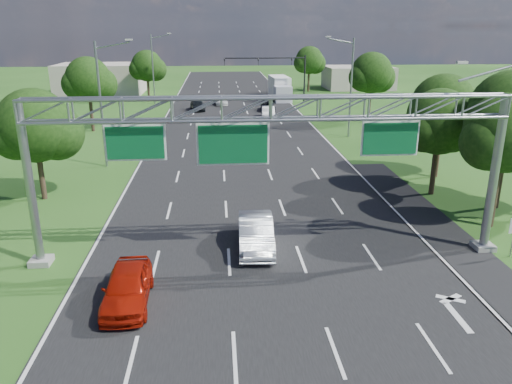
{
  "coord_description": "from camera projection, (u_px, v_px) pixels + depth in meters",
  "views": [
    {
      "loc": [
        -2.19,
        -10.85,
        11.1
      ],
      "look_at": [
        -0.38,
        12.54,
        3.27
      ],
      "focal_mm": 35.0,
      "sensor_mm": 36.0,
      "label": 1
    }
  ],
  "objects": [
    {
      "name": "car_queue_d",
      "position": [
        268.0,
        113.0,
        62.67
      ],
      "size": [
        1.86,
        4.62,
        1.49
      ],
      "primitive_type": "imported",
      "rotation": [
        0.0,
        0.0,
        -0.06
      ],
      "color": "silver",
      "rests_on": "ground"
    },
    {
      "name": "tree_verge_lb",
      "position": [
        89.0,
        82.0,
        53.66
      ],
      "size": [
        5.76,
        4.8,
        8.06
      ],
      "color": "#2D2116",
      "rests_on": "ground"
    },
    {
      "name": "tree_verge_rd",
      "position": [
        372.0,
        75.0,
        58.76
      ],
      "size": [
        5.76,
        4.8,
        8.28
      ],
      "color": "#2D2116",
      "rests_on": "ground"
    },
    {
      "name": "road",
      "position": [
        245.0,
        164.0,
        42.31
      ],
      "size": [
        18.0,
        180.0,
        0.02
      ],
      "primitive_type": "cube",
      "color": "black",
      "rests_on": "ground"
    },
    {
      "name": "silver_sedan",
      "position": [
        256.0,
        233.0,
        26.01
      ],
      "size": [
        1.95,
        5.13,
        1.67
      ],
      "primitive_type": "imported",
      "rotation": [
        0.0,
        0.0,
        -0.04
      ],
      "color": "silver",
      "rests_on": "ground"
    },
    {
      "name": "box_truck",
      "position": [
        280.0,
        88.0,
        79.3
      ],
      "size": [
        3.01,
        9.25,
        3.46
      ],
      "rotation": [
        0.0,
        0.0,
        0.06
      ],
      "color": "white",
      "rests_on": "ground"
    },
    {
      "name": "building_right",
      "position": [
        358.0,
        78.0,
        92.61
      ],
      "size": [
        12.0,
        9.0,
        4.0
      ],
      "primitive_type": "cube",
      "color": "#B0A293",
      "rests_on": "ground"
    },
    {
      "name": "streetlight_l_near",
      "position": [
        103.0,
        99.0,
        39.72
      ],
      "size": [
        2.97,
        0.22,
        10.16
      ],
      "color": "gray",
      "rests_on": "ground"
    },
    {
      "name": "tree_cluster_right",
      "position": [
        487.0,
        122.0,
        31.48
      ],
      "size": [
        9.91,
        14.6,
        8.68
      ],
      "color": "#2D2116",
      "rests_on": "ground"
    },
    {
      "name": "tree_verge_re",
      "position": [
        310.0,
        62.0,
        87.13
      ],
      "size": [
        5.76,
        4.8,
        7.84
      ],
      "color": "#2D2116",
      "rests_on": "ground"
    },
    {
      "name": "streetlight_r_mid",
      "position": [
        349.0,
        83.0,
        50.83
      ],
      "size": [
        2.97,
        0.22,
        10.16
      ],
      "color": "gray",
      "rests_on": "ground"
    },
    {
      "name": "car_queue_a",
      "position": [
        221.0,
        101.0,
        73.69
      ],
      "size": [
        2.01,
        4.33,
        1.23
      ],
      "primitive_type": "imported",
      "rotation": [
        0.0,
        0.0,
        0.07
      ],
      "color": "silver",
      "rests_on": "ground"
    },
    {
      "name": "red_coupe",
      "position": [
        127.0,
        287.0,
        20.75
      ],
      "size": [
        1.99,
        4.67,
        1.58
      ],
      "primitive_type": "imported",
      "rotation": [
        0.0,
        0.0,
        0.03
      ],
      "color": "#AA1707",
      "rests_on": "ground"
    },
    {
      "name": "streetlight_l_far",
      "position": [
        154.0,
        66.0,
        72.82
      ],
      "size": [
        2.97,
        0.22,
        10.16
      ],
      "color": "gray",
      "rests_on": "ground"
    },
    {
      "name": "traffic_signal",
      "position": [
        281.0,
        68.0,
        74.32
      ],
      "size": [
        12.21,
        0.24,
        7.0
      ],
      "color": "black",
      "rests_on": "ground"
    },
    {
      "name": "car_queue_c",
      "position": [
        197.0,
        105.0,
        68.71
      ],
      "size": [
        2.39,
        4.69,
        1.53
      ],
      "primitive_type": "imported",
      "rotation": [
        0.0,
        0.0,
        0.14
      ],
      "color": "black",
      "rests_on": "ground"
    },
    {
      "name": "road_flare",
      "position": [
        442.0,
        235.0,
        27.92
      ],
      "size": [
        3.0,
        30.0,
        0.02
      ],
      "primitive_type": "cube",
      "color": "black",
      "rests_on": "ground"
    },
    {
      "name": "tree_verge_lc",
      "position": [
        148.0,
        67.0,
        77.66
      ],
      "size": [
        5.76,
        4.8,
        7.62
      ],
      "color": "#2D2116",
      "rests_on": "ground"
    },
    {
      "name": "car_queue_b",
      "position": [
        268.0,
        106.0,
        68.63
      ],
      "size": [
        2.25,
        4.37,
        1.18
      ],
      "primitive_type": "imported",
      "rotation": [
        0.0,
        0.0,
        -0.07
      ],
      "color": "black",
      "rests_on": "ground"
    },
    {
      "name": "ground",
      "position": [
        245.0,
        164.0,
        42.31
      ],
      "size": [
        220.0,
        220.0,
        0.0
      ],
      "primitive_type": "plane",
      "color": "#214B16",
      "rests_on": "ground"
    },
    {
      "name": "building_left",
      "position": [
        101.0,
        79.0,
        85.31
      ],
      "size": [
        14.0,
        10.0,
        5.0
      ],
      "primitive_type": "cube",
      "color": "#B0A293",
      "rests_on": "ground"
    },
    {
      "name": "tree_verge_la",
      "position": [
        36.0,
        129.0,
        32.26
      ],
      "size": [
        5.76,
        4.8,
        7.4
      ],
      "color": "#2D2116",
      "rests_on": "ground"
    },
    {
      "name": "sign_gantry",
      "position": [
        272.0,
        121.0,
        23.13
      ],
      "size": [
        23.5,
        1.0,
        9.56
      ],
      "color": "gray",
      "rests_on": "ground"
    }
  ]
}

